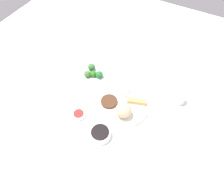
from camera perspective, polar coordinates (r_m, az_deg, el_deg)
tabletop at (r=1.21m, az=0.28°, el=-3.20°), size 2.20×2.20×0.02m
main_plate at (r=1.18m, az=2.88°, el=-3.67°), size 0.29×0.29×0.02m
rice_scoop at (r=1.10m, az=3.06°, el=-5.47°), size 0.08×0.08×0.08m
spring_roll at (r=1.17m, az=6.60°, el=-3.12°), size 0.06×0.11×0.03m
crab_rangoon_wonton at (r=1.22m, az=2.83°, el=-0.36°), size 0.08×0.07×0.01m
stir_fry_heap at (r=1.17m, az=-0.77°, el=-3.20°), size 0.09×0.09×0.02m
broccoli_plate at (r=1.32m, az=-4.47°, el=4.25°), size 0.21×0.21×0.01m
broccoli_floret_0 at (r=1.29m, az=-4.98°, el=4.15°), size 0.04×0.04×0.04m
broccoli_floret_1 at (r=1.29m, az=-6.54°, el=4.06°), size 0.04×0.04×0.04m
broccoli_floret_2 at (r=1.32m, az=-5.42°, el=5.91°), size 0.04×0.04×0.04m
broccoli_floret_3 at (r=1.28m, az=-3.38°, el=3.94°), size 0.04×0.04×0.04m
soy_sauce_bowl at (r=1.08m, az=-3.14°, el=-11.58°), size 0.11×0.11×0.03m
soy_sauce_bowl_liquid at (r=1.07m, az=-3.19°, el=-11.13°), size 0.09×0.09×0.00m
sauce_ramekin_sweet_and_sour at (r=1.15m, az=-8.75°, el=-6.59°), size 0.06×0.06×0.02m
sauce_ramekin_sweet_and_sour_liquid at (r=1.14m, az=-8.83°, el=-6.25°), size 0.05×0.05×0.00m
teacup at (r=1.23m, az=17.40°, el=-2.23°), size 0.06×0.06×0.06m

